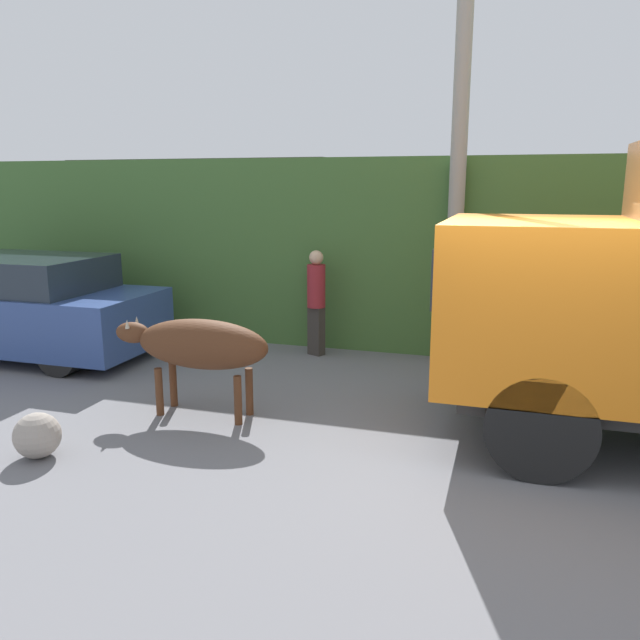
# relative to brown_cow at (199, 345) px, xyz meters

# --- Properties ---
(ground_plane) EXTENTS (60.00, 60.00, 0.00)m
(ground_plane) POSITION_rel_brown_cow_xyz_m (3.75, -0.25, -0.85)
(ground_plane) COLOR slate
(hillside_embankment) EXTENTS (32.00, 6.11, 3.10)m
(hillside_embankment) POSITION_rel_brown_cow_xyz_m (3.75, 6.44, 0.70)
(hillside_embankment) COLOR #426B33
(hillside_embankment) RESTS_ON ground_plane
(building_backdrop) EXTENTS (4.93, 2.70, 3.11)m
(building_backdrop) POSITION_rel_brown_cow_xyz_m (-2.03, 4.88, 0.72)
(building_backdrop) COLOR #B2BCAD
(building_backdrop) RESTS_ON ground_plane
(brown_cow) EXTENTS (1.96, 0.58, 1.16)m
(brown_cow) POSITION_rel_brown_cow_xyz_m (0.00, 0.00, 0.00)
(brown_cow) COLOR #512D19
(brown_cow) RESTS_ON ground_plane
(parked_suv) EXTENTS (4.37, 1.88, 1.58)m
(parked_suv) POSITION_rel_brown_cow_xyz_m (-3.98, 1.59, -0.08)
(parked_suv) COLOR #334C8C
(parked_suv) RESTS_ON ground_plane
(pedestrian_on_hill) EXTENTS (0.38, 0.38, 1.68)m
(pedestrian_on_hill) POSITION_rel_brown_cow_xyz_m (0.50, 2.95, 0.09)
(pedestrian_on_hill) COLOR #38332D
(pedestrian_on_hill) RESTS_ON ground_plane
(utility_pole) EXTENTS (0.90, 0.24, 6.91)m
(utility_pole) POSITION_rel_brown_cow_xyz_m (2.59, 3.20, 2.71)
(utility_pole) COLOR #9E998E
(utility_pole) RESTS_ON ground_plane
(roadside_rock) EXTENTS (0.46, 0.46, 0.46)m
(roadside_rock) POSITION_rel_brown_cow_xyz_m (-1.00, -1.56, -0.62)
(roadside_rock) COLOR gray
(roadside_rock) RESTS_ON ground_plane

